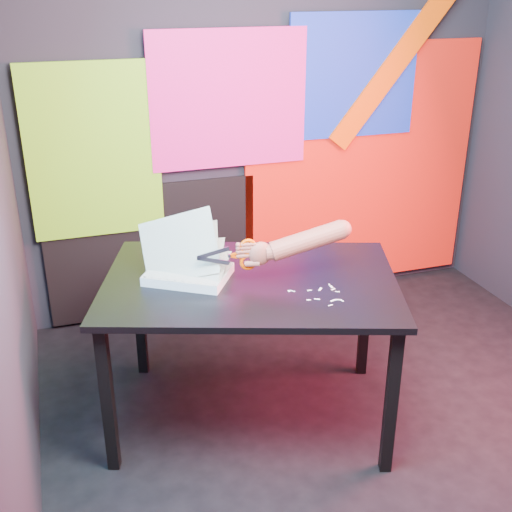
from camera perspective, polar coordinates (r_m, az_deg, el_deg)
name	(u,v)px	position (r m, az deg, el deg)	size (l,w,h in m)	color
room	(389,157)	(2.64, 11.71, 8.59)	(3.01, 3.01, 2.71)	black
backdrop	(277,160)	(4.05, 1.91, 8.49)	(2.88, 0.05, 2.08)	red
work_table	(251,294)	(2.95, -0.49, -3.44)	(1.54, 1.26, 0.75)	black
printout_stack	(188,272)	(2.93, -6.08, -1.42)	(0.44, 0.41, 0.34)	silver
scissors	(244,255)	(2.82, -1.08, 0.11)	(0.26, 0.05, 0.15)	#8E96B0
hand_forearm	(299,243)	(2.85, 3.88, 1.20)	(0.51, 0.14, 0.19)	brown
paper_clippings	(323,294)	(2.79, 5.98, -3.39)	(0.21, 0.19, 0.00)	white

